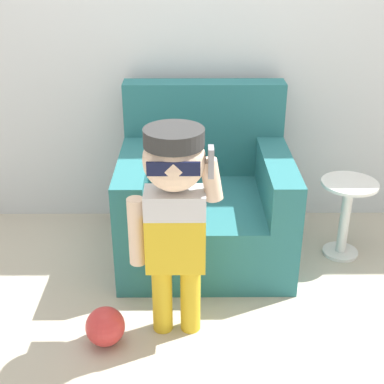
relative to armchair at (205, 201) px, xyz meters
The scene contains 6 objects.
ground_plane 0.37m from the armchair, 114.78° to the right, with size 10.00×10.00×0.00m, color #BCB29E.
wall_back 1.09m from the armchair, 99.16° to the left, with size 10.00×0.05×2.60m.
armchair is the anchor object (origin of this frame).
person_child 0.85m from the armchair, 101.95° to the right, with size 0.43×0.32×1.04m.
side_table 0.84m from the armchair, ahead, with size 0.33×0.33×0.48m.
toy_ball 1.01m from the armchair, 120.10° to the right, with size 0.19×0.19×0.19m.
Camera 1 is at (-0.02, -2.68, 1.78)m, focal length 50.00 mm.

